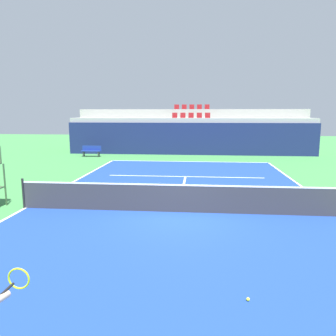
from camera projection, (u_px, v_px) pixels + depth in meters
ground_plane at (178, 212)px, 11.22m from camera, size 80.00×80.00×0.00m
court_surface at (178, 212)px, 11.22m from camera, size 11.00×24.00×0.01m
baseline_far at (189, 162)px, 22.96m from camera, size 11.00×0.10×0.00m
sideline_left at (26, 208)px, 11.72m from camera, size 0.10×24.00×0.00m
service_line_far at (185, 177)px, 17.51m from camera, size 8.26×0.10×0.00m
centre_service_line at (182, 190)px, 14.36m from camera, size 0.10×6.40×0.00m
back_wall at (190, 139)px, 26.58m from camera, size 20.17×0.30×2.60m
stands_tier_lower at (191, 136)px, 27.87m from camera, size 20.17×2.40×2.97m
stands_tier_upper at (191, 130)px, 30.17m from camera, size 20.17×2.40×3.71m
seating_row_lower at (191, 116)px, 27.70m from camera, size 3.22×0.44×0.44m
seating_row_upper at (192, 108)px, 29.94m from camera, size 3.22×0.44×0.44m
tennis_net at (178, 198)px, 11.14m from camera, size 11.08×0.08×1.07m
player_bench at (91, 150)px, 25.62m from camera, size 1.50×0.40×0.85m
tennis_ball_0 at (248, 299)px, 5.90m from camera, size 0.07×0.07×0.07m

